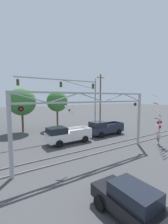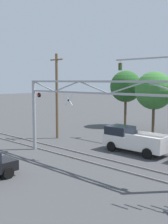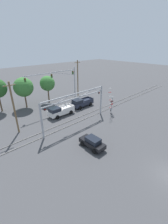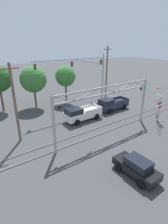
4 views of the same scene
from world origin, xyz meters
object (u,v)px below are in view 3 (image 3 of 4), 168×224
(crossing_signal_mast, at_px, (111,105))
(utility_pole_right, at_px, (78,79))
(background_tree_far_right_verge, at_px, (47,84))
(pickup_truck_lead, at_px, (60,111))
(crossing_gantry, at_px, (76,104))
(pickup_truck_following, at_px, (82,103))
(background_tree_far_left_verge, at_px, (23,87))
(traffic_signal_span, at_px, (65,80))
(utility_pole_left, at_px, (14,108))
(sedan_waiting, at_px, (92,142))

(crossing_signal_mast, xyz_separation_m, utility_pole_right, (2.00, 13.03, 3.11))
(utility_pole_right, height_order, background_tree_far_right_verge, utility_pole_right)
(pickup_truck_lead, bearing_deg, crossing_signal_mast, -37.51)
(crossing_gantry, distance_m, background_tree_far_right_verge, 13.80)
(pickup_truck_following, relative_size, background_tree_far_left_verge, 0.78)
(pickup_truck_lead, distance_m, pickup_truck_following, 6.51)
(traffic_signal_span, bearing_deg, utility_pole_right, 19.86)
(utility_pole_left, bearing_deg, sedan_waiting, -61.49)
(crossing_signal_mast, relative_size, traffic_signal_span, 0.46)
(crossing_signal_mast, relative_size, pickup_truck_following, 1.07)
(pickup_truck_following, xyz_separation_m, utility_pole_right, (4.05, 5.98, 4.06))
(crossing_signal_mast, distance_m, sedan_waiting, 12.56)
(crossing_gantry, bearing_deg, sedan_waiting, -112.11)
(crossing_signal_mast, bearing_deg, utility_pole_left, 161.01)
(pickup_truck_following, bearing_deg, utility_pole_right, 55.93)
(crossing_signal_mast, height_order, utility_pole_left, utility_pole_left)
(crossing_signal_mast, xyz_separation_m, pickup_truck_following, (-2.05, 7.05, -0.96))
(sedan_waiting, bearing_deg, pickup_truck_following, 53.34)
(utility_pole_left, xyz_separation_m, background_tree_far_left_verge, (5.69, 9.67, 0.35))
(traffic_signal_span, bearing_deg, crossing_signal_mast, -70.43)
(pickup_truck_following, relative_size, background_tree_far_right_verge, 0.82)
(sedan_waiting, bearing_deg, crossing_signal_mast, 25.43)
(crossing_signal_mast, distance_m, background_tree_far_right_verge, 16.49)
(crossing_gantry, distance_m, pickup_truck_following, 9.01)
(sedan_waiting, height_order, utility_pole_right, utility_pole_right)
(traffic_signal_span, height_order, background_tree_far_right_verge, traffic_signal_span)
(crossing_gantry, relative_size, background_tree_far_left_verge, 1.98)
(background_tree_far_left_verge, distance_m, background_tree_far_right_verge, 5.73)
(pickup_truck_following, bearing_deg, crossing_gantry, -139.29)
(utility_pole_left, xyz_separation_m, background_tree_far_right_verge, (11.38, 9.04, 0.35))
(pickup_truck_following, height_order, background_tree_far_left_verge, background_tree_far_left_verge)
(pickup_truck_following, relative_size, sedan_waiting, 1.38)
(traffic_signal_span, bearing_deg, sedan_waiting, -114.49)
(background_tree_far_left_verge, bearing_deg, utility_pole_left, -120.45)
(utility_pole_left, height_order, background_tree_far_right_verge, utility_pole_left)
(utility_pole_right, bearing_deg, sedan_waiting, -125.84)
(crossing_signal_mast, bearing_deg, pickup_truck_following, 106.21)
(crossing_signal_mast, relative_size, utility_pole_left, 0.67)
(pickup_truck_following, relative_size, utility_pole_left, 0.63)
(utility_pole_right, bearing_deg, background_tree_far_left_verge, 169.09)
(pickup_truck_lead, distance_m, utility_pole_left, 9.60)
(background_tree_far_left_verge, bearing_deg, sedan_waiting, -88.65)
(background_tree_far_left_verge, bearing_deg, crossing_signal_mast, -53.08)
(background_tree_far_right_verge, bearing_deg, pickup_truck_following, -63.19)
(crossing_signal_mast, height_order, background_tree_far_right_verge, background_tree_far_right_verge)
(crossing_signal_mast, xyz_separation_m, pickup_truck_lead, (-8.54, 6.55, -0.95))
(pickup_truck_following, height_order, sedan_waiting, pickup_truck_following)
(utility_pole_left, bearing_deg, utility_pole_right, 19.81)
(crossing_gantry, bearing_deg, utility_pole_left, 153.27)
(crossing_signal_mast, relative_size, background_tree_far_left_verge, 0.83)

